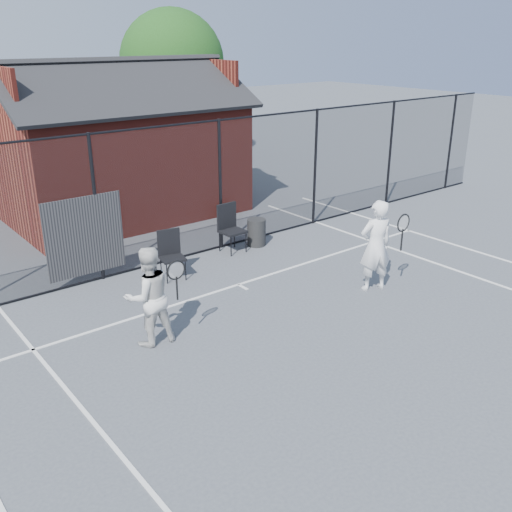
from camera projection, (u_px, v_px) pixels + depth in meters
ground at (348, 344)px, 9.32m from camera, size 80.00×80.00×0.00m
court_lines at (415, 379)px, 8.36m from camera, size 11.02×18.00×0.01m
fence at (171, 197)px, 12.27m from camera, size 22.04×3.00×3.00m
clubhouse at (121, 156)px, 15.60m from camera, size 6.50×4.36×4.19m
tree_right at (172, 63)px, 21.75m from camera, size 3.97×3.97×5.70m
player_front at (376, 246)px, 11.00m from camera, size 0.87×0.70×1.83m
player_back at (149, 296)px, 9.07m from camera, size 0.93×0.70×1.66m
chair_left at (172, 256)px, 11.64m from camera, size 0.57×0.59×0.99m
chair_right at (233, 229)px, 13.08m from camera, size 0.54×0.56×1.09m
waste_bin at (256, 232)px, 13.57m from camera, size 0.49×0.49×0.65m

